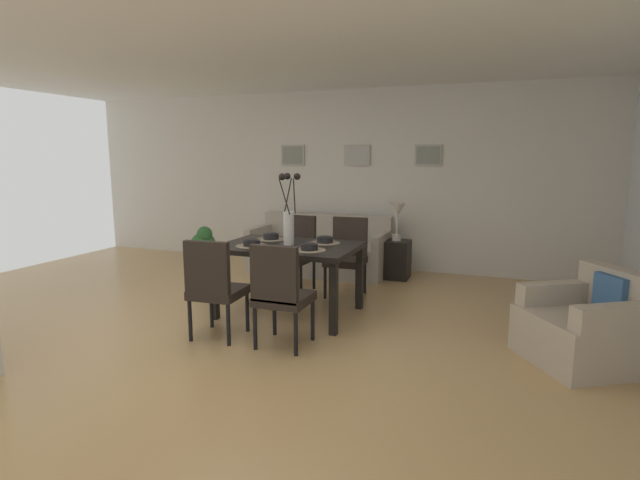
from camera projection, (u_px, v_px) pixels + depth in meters
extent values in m
plane|color=tan|center=(244.00, 336.00, 4.56)|extent=(9.00, 9.00, 0.00)
cube|color=silver|center=(350.00, 180.00, 7.33)|extent=(9.00, 0.10, 2.60)
cube|color=white|center=(258.00, 45.00, 4.48)|extent=(9.00, 7.20, 0.08)
cube|color=black|center=(289.00, 247.00, 5.09)|extent=(1.40, 0.98, 0.05)
cube|color=black|center=(360.00, 278.00, 5.32)|extent=(0.07, 0.07, 0.69)
cube|color=black|center=(255.00, 268.00, 5.77)|extent=(0.07, 0.07, 0.69)
cube|color=black|center=(334.00, 299.00, 4.53)|extent=(0.07, 0.07, 0.69)
cube|color=black|center=(214.00, 286.00, 4.98)|extent=(0.07, 0.07, 0.69)
cube|color=black|center=(219.00, 292.00, 4.48)|extent=(0.47, 0.47, 0.08)
cube|color=black|center=(207.00, 269.00, 4.26)|extent=(0.42, 0.09, 0.48)
cylinder|color=black|center=(247.00, 312.00, 4.64)|extent=(0.04, 0.04, 0.38)
cylinder|color=black|center=(211.00, 308.00, 4.75)|extent=(0.04, 0.04, 0.38)
cylinder|color=black|center=(228.00, 325.00, 4.29)|extent=(0.04, 0.04, 0.38)
cylinder|color=black|center=(190.00, 321.00, 4.40)|extent=(0.04, 0.04, 0.38)
cube|color=black|center=(293.00, 258.00, 6.00)|extent=(0.46, 0.46, 0.08)
cube|color=black|center=(300.00, 234.00, 6.13)|extent=(0.42, 0.08, 0.48)
cylinder|color=black|center=(272.00, 278.00, 5.94)|extent=(0.04, 0.04, 0.38)
cylinder|color=black|center=(301.00, 281.00, 5.79)|extent=(0.04, 0.04, 0.38)
cylinder|color=black|center=(287.00, 271.00, 6.28)|extent=(0.04, 0.04, 0.38)
cylinder|color=black|center=(314.00, 274.00, 6.14)|extent=(0.04, 0.04, 0.38)
cube|color=black|center=(284.00, 299.00, 4.27)|extent=(0.44, 0.44, 0.08)
cube|color=black|center=(274.00, 274.00, 4.05)|extent=(0.42, 0.06, 0.48)
cylinder|color=black|center=(313.00, 320.00, 4.42)|extent=(0.04, 0.04, 0.38)
cylinder|color=black|center=(274.00, 315.00, 4.55)|extent=(0.04, 0.04, 0.38)
cylinder|color=black|center=(296.00, 334.00, 4.07)|extent=(0.04, 0.04, 0.38)
cylinder|color=black|center=(255.00, 328.00, 4.20)|extent=(0.04, 0.04, 0.38)
cube|color=black|center=(346.00, 261.00, 5.80)|extent=(0.45, 0.45, 0.08)
cube|color=black|center=(350.00, 237.00, 5.93)|extent=(0.42, 0.07, 0.48)
cylinder|color=black|center=(325.00, 283.00, 5.72)|extent=(0.04, 0.04, 0.38)
cylinder|color=black|center=(357.00, 285.00, 5.60)|extent=(0.04, 0.04, 0.38)
cylinder|color=black|center=(335.00, 275.00, 6.07)|extent=(0.04, 0.04, 0.38)
cylinder|color=black|center=(365.00, 278.00, 5.95)|extent=(0.04, 0.04, 0.38)
cylinder|color=silver|center=(289.00, 228.00, 5.05)|extent=(0.11, 0.11, 0.34)
cylinder|color=black|center=(294.00, 196.00, 4.99)|extent=(0.05, 0.12, 0.37)
sphere|color=black|center=(297.00, 177.00, 4.96)|extent=(0.07, 0.07, 0.07)
cylinder|color=black|center=(288.00, 196.00, 5.06)|extent=(0.08, 0.05, 0.38)
sphere|color=black|center=(287.00, 176.00, 5.05)|extent=(0.07, 0.07, 0.07)
cylinder|color=black|center=(284.00, 197.00, 4.95)|extent=(0.15, 0.06, 0.36)
sphere|color=black|center=(282.00, 177.00, 4.89)|extent=(0.07, 0.07, 0.07)
cylinder|color=#7F705B|center=(252.00, 246.00, 4.99)|extent=(0.32, 0.32, 0.01)
cylinder|color=black|center=(252.00, 243.00, 4.98)|extent=(0.17, 0.17, 0.06)
cylinder|color=black|center=(252.00, 241.00, 4.98)|extent=(0.13, 0.13, 0.04)
cylinder|color=#7F705B|center=(271.00, 239.00, 5.39)|extent=(0.32, 0.32, 0.01)
cylinder|color=black|center=(271.00, 236.00, 5.39)|extent=(0.17, 0.17, 0.06)
cylinder|color=black|center=(271.00, 235.00, 5.39)|extent=(0.13, 0.13, 0.04)
cylinder|color=#7F705B|center=(309.00, 250.00, 4.77)|extent=(0.32, 0.32, 0.01)
cylinder|color=black|center=(309.00, 247.00, 4.76)|extent=(0.17, 0.17, 0.06)
cylinder|color=black|center=(309.00, 245.00, 4.76)|extent=(0.13, 0.13, 0.04)
cylinder|color=#7F705B|center=(325.00, 243.00, 5.17)|extent=(0.32, 0.32, 0.01)
cylinder|color=black|center=(325.00, 240.00, 5.17)|extent=(0.17, 0.17, 0.06)
cylinder|color=black|center=(325.00, 238.00, 5.17)|extent=(0.13, 0.13, 0.04)
cube|color=#B2A899|center=(319.00, 258.00, 7.03)|extent=(1.95, 0.84, 0.42)
cube|color=#B2A899|center=(327.00, 227.00, 7.27)|extent=(1.95, 0.16, 0.38)
cube|color=#B2A899|center=(383.00, 240.00, 6.65)|extent=(0.10, 0.84, 0.20)
cube|color=#B2A899|center=(261.00, 233.00, 7.30)|extent=(0.10, 0.84, 0.20)
cube|color=black|center=(396.00, 259.00, 6.68)|extent=(0.36, 0.36, 0.52)
cylinder|color=beige|center=(397.00, 238.00, 6.63)|extent=(0.12, 0.12, 0.08)
cylinder|color=beige|center=(397.00, 224.00, 6.60)|extent=(0.02, 0.02, 0.30)
cone|color=silver|center=(397.00, 210.00, 6.56)|extent=(0.22, 0.22, 0.18)
cube|color=#B7A893|center=(582.00, 339.00, 3.94)|extent=(1.10, 1.10, 0.40)
cube|color=#B7A893|center=(622.00, 291.00, 3.94)|extent=(0.56, 0.76, 0.35)
cube|color=#B7A893|center=(616.00, 317.00, 3.57)|extent=(0.65, 0.48, 0.18)
cube|color=#B7A893|center=(556.00, 293.00, 4.20)|extent=(0.65, 0.48, 0.18)
cube|color=#386093|center=(611.00, 294.00, 3.92)|extent=(0.23, 0.30, 0.30)
cube|color=#B2ADA3|center=(293.00, 155.00, 7.53)|extent=(0.38, 0.02, 0.31)
cube|color=gray|center=(292.00, 155.00, 7.51)|extent=(0.33, 0.01, 0.26)
cube|color=#B2ADA3|center=(357.00, 155.00, 7.17)|extent=(0.39, 0.02, 0.30)
cube|color=#B2B2AD|center=(357.00, 155.00, 7.15)|extent=(0.34, 0.01, 0.25)
cube|color=#B2ADA3|center=(428.00, 155.00, 6.81)|extent=(0.37, 0.02, 0.29)
cube|color=gray|center=(428.00, 155.00, 6.80)|extent=(0.32, 0.01, 0.24)
cylinder|color=silver|center=(204.00, 265.00, 7.04)|extent=(0.24, 0.24, 0.22)
sphere|color=#2D6633|center=(203.00, 245.00, 6.99)|extent=(0.36, 0.36, 0.36)
sphere|color=#2D6633|center=(205.00, 234.00, 6.92)|extent=(0.22, 0.22, 0.22)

